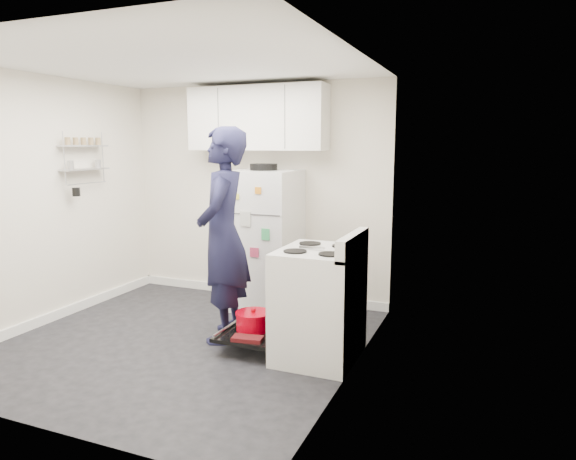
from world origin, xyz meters
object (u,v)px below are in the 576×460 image
at_px(refrigerator, 264,239).
at_px(person, 223,235).
at_px(open_oven_door, 255,326).
at_px(electric_range, 318,305).

bearing_deg(refrigerator, person, -87.54).
xyz_separation_m(refrigerator, person, (0.04, -1.00, 0.21)).
xyz_separation_m(open_oven_door, refrigerator, (-0.41, 1.10, 0.58)).
relative_size(open_oven_door, refrigerator, 0.44).
height_order(electric_range, person, person).
bearing_deg(refrigerator, open_oven_door, -69.67).
relative_size(refrigerator, person, 0.81).
bearing_deg(electric_range, person, 173.87).
bearing_deg(open_oven_door, refrigerator, 110.33).
height_order(electric_range, open_oven_door, electric_range).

